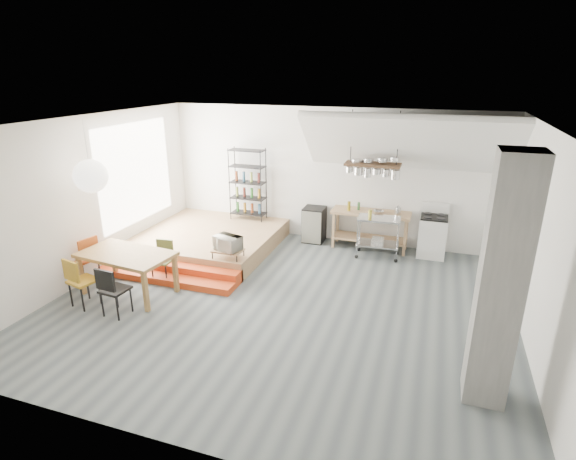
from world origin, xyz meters
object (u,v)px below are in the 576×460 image
(mini_fridge, at_px, (314,224))
(rolling_cart, at_px, (378,232))
(dining_table, at_px, (126,257))
(stove, at_px, (432,236))

(mini_fridge, bearing_deg, rolling_cart, -17.20)
(dining_table, relative_size, mini_fridge, 2.11)
(stove, xyz_separation_m, rolling_cart, (-1.15, -0.46, 0.12))
(stove, bearing_deg, mini_fridge, 179.09)
(stove, distance_m, dining_table, 6.50)
(rolling_cart, bearing_deg, mini_fridge, 159.58)
(rolling_cart, height_order, mini_fridge, rolling_cart)
(stove, relative_size, mini_fridge, 1.37)
(stove, distance_m, rolling_cart, 1.24)
(stove, distance_m, mini_fridge, 2.77)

